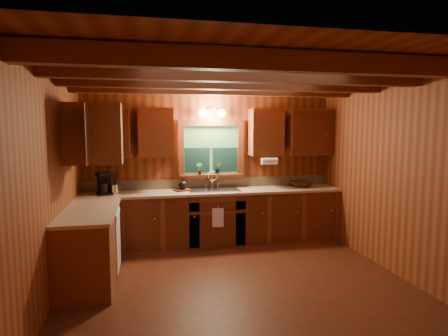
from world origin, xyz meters
TOP-DOWN VIEW (x-y plane):
  - room at (0.00, 0.00)m, footprint 4.20×4.20m
  - ceiling_beams at (0.00, 0.00)m, footprint 4.20×2.54m
  - base_cabinets at (-0.49, 1.28)m, footprint 4.20×2.22m
  - countertop at (-0.48, 1.29)m, footprint 4.20×2.24m
  - backsplash at (0.00, 1.89)m, footprint 4.20×0.02m
  - dishwasher_panel at (-1.47, 0.68)m, footprint 0.02×0.60m
  - upper_cabinets at (-0.56, 1.42)m, footprint 4.19×1.77m
  - window at (0.00, 1.87)m, footprint 1.12×0.08m
  - window_sill at (0.00, 1.82)m, footprint 1.06×0.14m
  - wall_sconce at (0.00, 1.75)m, footprint 0.45×0.21m
  - paper_towel_roll at (0.92, 1.53)m, footprint 0.27×0.11m
  - dish_towel at (0.00, 1.26)m, footprint 0.18×0.01m
  - sink at (0.00, 1.60)m, footprint 0.82×0.48m
  - coffee_maker at (-1.72, 1.57)m, footprint 0.19×0.25m
  - utensil_crock at (-1.57, 1.56)m, footprint 0.12×0.12m
  - cutting_board at (-0.51, 1.64)m, footprint 0.32×0.28m
  - teakettle at (-0.51, 1.64)m, footprint 0.14×0.14m
  - wicker_basket at (1.54, 1.66)m, footprint 0.39×0.39m
  - potted_plant_left at (-0.21, 1.79)m, footprint 0.13×0.11m
  - potted_plant_right at (0.10, 1.82)m, footprint 0.13×0.11m

SIDE VIEW (x-z plane):
  - base_cabinets at x=-0.49m, z-range 0.00..0.86m
  - dishwasher_panel at x=-1.47m, z-range 0.03..0.83m
  - dish_towel at x=0.00m, z-range 0.37..0.67m
  - sink at x=0.00m, z-range 0.64..1.07m
  - countertop at x=-0.48m, z-range 0.86..0.90m
  - cutting_board at x=-0.51m, z-range 0.90..0.92m
  - wicker_basket at x=1.54m, z-range 0.90..0.99m
  - backsplash at x=0.00m, z-range 0.90..1.06m
  - utensil_crock at x=-1.57m, z-range 0.81..1.15m
  - teakettle at x=-0.51m, z-range 0.91..1.08m
  - coffee_maker at x=-1.72m, z-range 0.90..1.24m
  - window_sill at x=0.00m, z-range 1.10..1.14m
  - potted_plant_right at x=0.10m, z-range 1.14..1.34m
  - potted_plant_left at x=-0.21m, z-range 1.14..1.34m
  - room at x=0.00m, z-range -0.80..3.40m
  - paper_towel_roll at x=0.92m, z-range 1.31..1.42m
  - window at x=0.00m, z-range 1.03..2.03m
  - upper_cabinets at x=-0.56m, z-range 1.45..2.23m
  - wall_sconce at x=0.00m, z-range 2.08..2.25m
  - ceiling_beams at x=0.00m, z-range 2.40..2.58m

